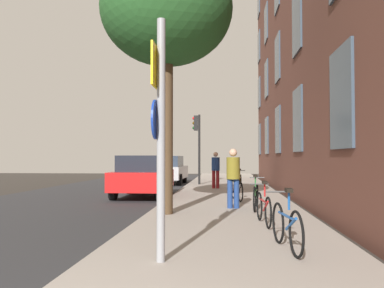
{
  "coord_description": "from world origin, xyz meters",
  "views": [
    {
      "loc": [
        1.05,
        -1.47,
        1.59
      ],
      "look_at": [
        0.06,
        10.35,
        1.96
      ],
      "focal_mm": 37.67,
      "sensor_mm": 36.0,
      "label": 1
    }
  ],
  "objects": [
    {
      "name": "pedestrian_0",
      "position": [
        1.26,
        10.08,
        1.09
      ],
      "size": [
        0.41,
        0.41,
        1.7
      ],
      "color": "navy",
      "rests_on": "sidewalk"
    },
    {
      "name": "car_0",
      "position": [
        -2.17,
        14.08,
        0.84
      ],
      "size": [
        1.9,
        4.02,
        1.62
      ],
      "color": "red",
      "rests_on": "road_asphalt"
    },
    {
      "name": "bicycle_1",
      "position": [
        1.87,
        7.39,
        0.49
      ],
      "size": [
        0.42,
        1.73,
        0.94
      ],
      "color": "black",
      "rests_on": "sidewalk"
    },
    {
      "name": "bicycle_5",
      "position": [
        1.7,
        16.99,
        0.48
      ],
      "size": [
        0.42,
        1.71,
        0.93
      ],
      "color": "black",
      "rests_on": "sidewalk"
    },
    {
      "name": "sign_post",
      "position": [
        0.12,
        4.14,
        2.03
      ],
      "size": [
        0.16,
        0.6,
        3.42
      ],
      "color": "gray",
      "rests_on": "sidewalk"
    },
    {
      "name": "bicycle_4",
      "position": [
        1.44,
        14.59,
        0.47
      ],
      "size": [
        0.46,
        1.63,
        0.89
      ],
      "color": "black",
      "rests_on": "sidewalk"
    },
    {
      "name": "ground_plane",
      "position": [
        -2.4,
        15.0,
        0.0
      ],
      "size": [
        41.8,
        41.8,
        0.0
      ],
      "primitive_type": "plane",
      "color": "#332D28"
    },
    {
      "name": "car_1",
      "position": [
        -2.3,
        21.59,
        0.84
      ],
      "size": [
        2.03,
        4.07,
        1.62
      ],
      "color": "#B7B7BC",
      "rests_on": "road_asphalt"
    },
    {
      "name": "bicycle_2",
      "position": [
        1.88,
        9.79,
        0.5
      ],
      "size": [
        0.42,
        1.69,
        0.97
      ],
      "color": "black",
      "rests_on": "sidewalk"
    },
    {
      "name": "tree_near",
      "position": [
        -0.48,
        8.81,
        5.38
      ],
      "size": [
        3.44,
        3.44,
        6.77
      ],
      "color": "#4C3823",
      "rests_on": "sidewalk"
    },
    {
      "name": "bicycle_3",
      "position": [
        1.42,
        12.19,
        0.49
      ],
      "size": [
        0.5,
        1.68,
        0.95
      ],
      "color": "black",
      "rests_on": "sidewalk"
    },
    {
      "name": "bicycle_0",
      "position": [
        2.0,
        4.99,
        0.5
      ],
      "size": [
        0.42,
        1.7,
        0.98
      ],
      "color": "black",
      "rests_on": "sidewalk"
    },
    {
      "name": "road_asphalt",
      "position": [
        -4.5,
        15.0,
        0.01
      ],
      "size": [
        7.0,
        38.0,
        0.01
      ],
      "primitive_type": "cube",
      "color": "#2D2D30",
      "rests_on": "ground"
    },
    {
      "name": "traffic_light",
      "position": [
        -0.45,
        19.94,
        2.66
      ],
      "size": [
        0.43,
        0.24,
        3.71
      ],
      "color": "black",
      "rests_on": "sidewalk"
    },
    {
      "name": "pedestrian_1",
      "position": [
        0.59,
        17.27,
        1.08
      ],
      "size": [
        0.53,
        0.53,
        1.68
      ],
      "color": "maroon",
      "rests_on": "sidewalk"
    },
    {
      "name": "sidewalk",
      "position": [
        1.1,
        15.0,
        0.06
      ],
      "size": [
        4.2,
        38.0,
        0.12
      ],
      "primitive_type": "cube",
      "color": "#9E9389",
      "rests_on": "ground"
    }
  ]
}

